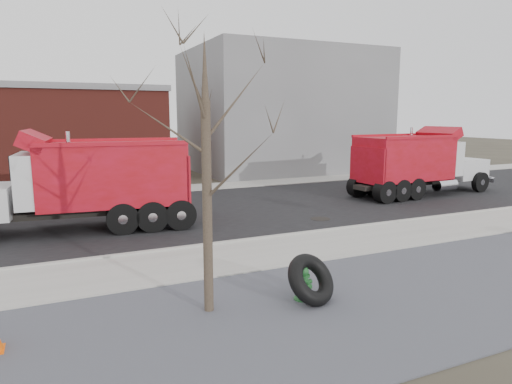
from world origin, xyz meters
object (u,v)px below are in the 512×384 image
fire_hydrant (303,285)px  truck_tire (311,280)px  dump_truck_red_a (418,161)px  dump_truck_red_b (84,181)px

fire_hydrant → truck_tire: (0.08, -0.15, 0.15)m
dump_truck_red_a → dump_truck_red_b: 14.77m
fire_hydrant → dump_truck_red_a: dump_truck_red_a is taller
fire_hydrant → truck_tire: truck_tire is taller
truck_tire → dump_truck_red_b: dump_truck_red_b is taller
dump_truck_red_a → dump_truck_red_b: (-14.76, -0.67, 0.05)m
dump_truck_red_a → dump_truck_red_b: dump_truck_red_b is taller
dump_truck_red_a → fire_hydrant: bearing=-146.8°
fire_hydrant → dump_truck_red_a: 14.17m
dump_truck_red_b → dump_truck_red_a: bearing=-171.6°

